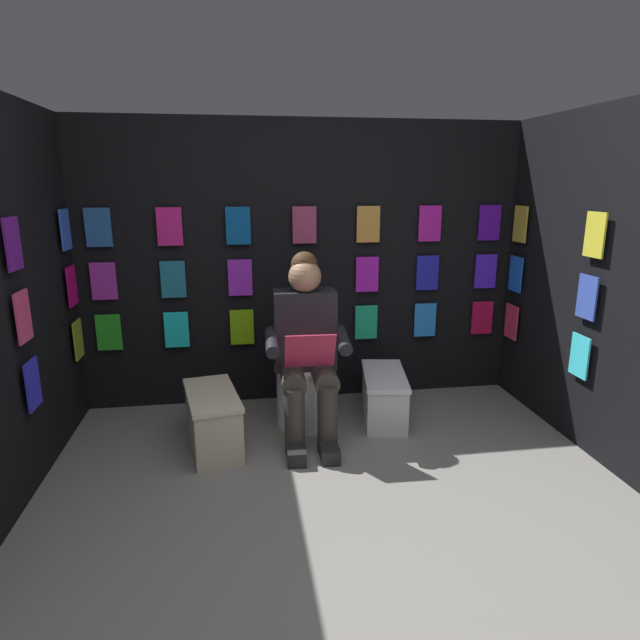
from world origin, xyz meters
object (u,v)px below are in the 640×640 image
(person_reading, at_px, (307,347))
(comic_longbox_near, at_px, (384,396))
(toilet, at_px, (304,375))
(comic_longbox_far, at_px, (213,420))

(person_reading, xyz_separation_m, comic_longbox_near, (-0.56, -0.15, -0.43))
(person_reading, bearing_deg, toilet, -89.75)
(toilet, relative_size, person_reading, 0.65)
(comic_longbox_near, bearing_deg, comic_longbox_far, 21.62)
(comic_longbox_near, relative_size, comic_longbox_far, 1.00)
(person_reading, distance_m, comic_longbox_near, 0.72)
(toilet, distance_m, comic_longbox_far, 0.70)
(toilet, height_order, comic_longbox_near, toilet)
(toilet, distance_m, comic_longbox_near, 0.58)
(person_reading, height_order, comic_longbox_near, person_reading)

